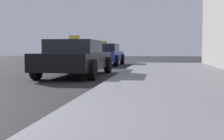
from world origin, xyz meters
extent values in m
cube|color=black|center=(0.43, 8.00, 0.54)|extent=(1.80, 4.58, 0.55)
cube|color=black|center=(0.43, 7.78, 1.04)|extent=(1.58, 2.06, 0.45)
cube|color=yellow|center=(0.43, 7.78, 1.35)|extent=(0.36, 0.14, 0.16)
cylinder|color=black|center=(-0.47, 9.47, 0.32)|extent=(0.22, 0.64, 0.64)
cylinder|color=black|center=(1.33, 9.47, 0.32)|extent=(0.22, 0.64, 0.64)
cylinder|color=black|center=(-0.47, 6.54, 0.32)|extent=(0.22, 0.64, 0.64)
cylinder|color=black|center=(1.33, 6.54, 0.32)|extent=(0.22, 0.64, 0.64)
cube|color=#233899|center=(0.14, 15.38, 0.54)|extent=(1.79, 4.44, 0.55)
cube|color=black|center=(0.14, 15.15, 1.04)|extent=(1.57, 2.00, 0.45)
cube|color=yellow|center=(0.14, 15.15, 1.35)|extent=(0.36, 0.14, 0.16)
cylinder|color=black|center=(-0.75, 16.80, 0.32)|extent=(0.22, 0.64, 0.64)
cylinder|color=black|center=(1.03, 16.80, 0.32)|extent=(0.22, 0.64, 0.64)
cylinder|color=black|center=(-0.75, 13.95, 0.32)|extent=(0.22, 0.64, 0.64)
cylinder|color=black|center=(1.03, 13.95, 0.32)|extent=(0.22, 0.64, 0.64)
camera|label=1|loc=(3.32, -2.50, 0.95)|focal=48.76mm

